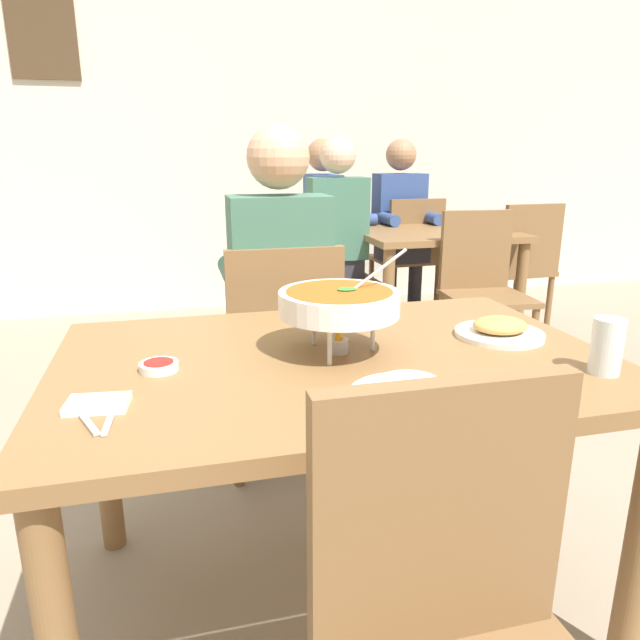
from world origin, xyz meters
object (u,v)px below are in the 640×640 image
object	(u,v)px
chair_bg_left	(332,253)
patron_bg_left	(328,222)
appetizer_plate	(500,330)
drink_glass	(606,349)
patron_bg_middle	(336,230)
chair_bg_window	(520,262)
chair_bg_right	(410,251)
patron_bg_right	(401,219)
chair_diner_main	(281,346)
chair_bg_corner	(481,281)
dining_table_main	(335,392)
rice_plate	(407,391)
sauce_dish	(159,366)
curry_bowl	(339,303)
chair_bg_middle	(336,267)
dining_table_far	(434,251)
diner_main	(279,283)

from	to	relation	value
chair_bg_left	patron_bg_left	world-z (taller)	patron_bg_left
appetizer_plate	drink_glass	xyz separation A→B (m)	(0.09, -0.30, 0.04)
patron_bg_left	patron_bg_middle	bearing A→B (deg)	-99.20
chair_bg_window	drink_glass	bearing A→B (deg)	-119.29
chair_bg_right	drink_glass	bearing A→B (deg)	-104.60
appetizer_plate	patron_bg_right	xyz separation A→B (m)	(0.77, 2.64, -0.00)
chair_diner_main	appetizer_plate	bearing A→B (deg)	-55.85
patron_bg_middle	chair_bg_corner	bearing A→B (deg)	-42.52
dining_table_main	patron_bg_middle	world-z (taller)	patron_bg_middle
drink_glass	patron_bg_right	world-z (taller)	patron_bg_right
dining_table_main	rice_plate	world-z (taller)	rice_plate
chair_diner_main	patron_bg_middle	bearing A→B (deg)	66.90
chair_diner_main	sauce_dish	bearing A→B (deg)	-119.79
chair_bg_left	patron_bg_right	distance (m)	0.56
dining_table_main	drink_glass	xyz separation A→B (m)	(0.56, -0.27, 0.16)
appetizer_plate	patron_bg_left	distance (m)	2.64
rice_plate	patron_bg_middle	size ratio (longest dim) A/B	0.18
chair_bg_window	curry_bowl	bearing A→B (deg)	-132.15
chair_diner_main	chair_bg_middle	distance (m)	1.59
chair_bg_window	patron_bg_right	bearing A→B (deg)	136.48
chair_bg_right	patron_bg_middle	xyz separation A→B (m)	(-0.70, -0.43, 0.24)
chair_bg_window	dining_table_far	bearing A→B (deg)	174.13
appetizer_plate	patron_bg_middle	size ratio (longest dim) A/B	0.18
chair_diner_main	chair_bg_window	xyz separation A→B (m)	(1.88, 1.34, 0.00)
diner_main	drink_glass	xyz separation A→B (m)	(0.56, -1.04, 0.04)
diner_main	chair_bg_window	bearing A→B (deg)	34.69
chair_bg_window	patron_bg_left	xyz separation A→B (m)	(-1.18, 0.59, 0.24)
appetizer_plate	chair_bg_corner	xyz separation A→B (m)	(0.84, 1.55, -0.24)
patron_bg_right	chair_bg_middle	bearing A→B (deg)	-142.61
chair_diner_main	diner_main	world-z (taller)	diner_main
dining_table_far	patron_bg_right	world-z (taller)	patron_bg_right
rice_plate	dining_table_far	xyz separation A→B (m)	(1.21, 2.44, -0.15)
chair_bg_middle	chair_bg_corner	distance (m)	0.92
chair_bg_middle	patron_bg_middle	distance (m)	0.24
chair_bg_right	chair_bg_corner	world-z (taller)	same
drink_glass	patron_bg_middle	world-z (taller)	patron_bg_middle
patron_bg_middle	appetizer_plate	bearing A→B (deg)	-93.92
rice_plate	chair_bg_window	bearing A→B (deg)	52.67
dining_table_main	chair_bg_corner	world-z (taller)	chair_bg_corner
chair_diner_main	chair_bg_window	world-z (taller)	same
rice_plate	sauce_dish	xyz separation A→B (m)	(-0.49, 0.30, -0.01)
chair_diner_main	sauce_dish	xyz separation A→B (m)	(-0.42, -0.74, 0.23)
curry_bowl	drink_glass	distance (m)	0.62
dining_table_main	chair_bg_window	size ratio (longest dim) A/B	1.51
chair_bg_left	dining_table_far	bearing A→B (deg)	-47.04
dining_table_far	chair_bg_window	distance (m)	0.62
chair_bg_window	appetizer_plate	bearing A→B (deg)	-124.46
chair_bg_right	dining_table_main	bearing A→B (deg)	-116.55
dining_table_main	rice_plate	distance (m)	0.33
dining_table_far	chair_bg_middle	xyz separation A→B (m)	(-0.65, 0.06, -0.09)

